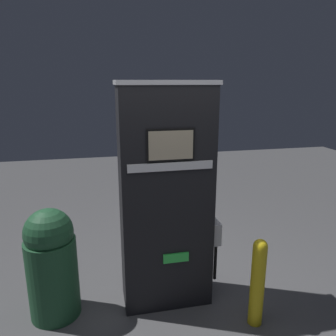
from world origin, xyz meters
TOP-DOWN VIEW (x-y plane):
  - ground_plane at (0.00, 0.00)m, footprint 14.00×14.00m
  - gas_pump at (0.00, 0.21)m, footprint 0.97×0.46m
  - safety_bollard at (0.74, -0.33)m, footprint 0.13×0.13m
  - trash_bin at (-1.10, 0.20)m, footprint 0.47×0.47m

SIDE VIEW (x-z plane):
  - ground_plane at x=0.00m, z-range 0.00..0.00m
  - safety_bollard at x=0.74m, z-range 0.02..0.88m
  - trash_bin at x=-1.10m, z-range 0.01..1.10m
  - gas_pump at x=0.00m, z-range 0.00..2.21m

